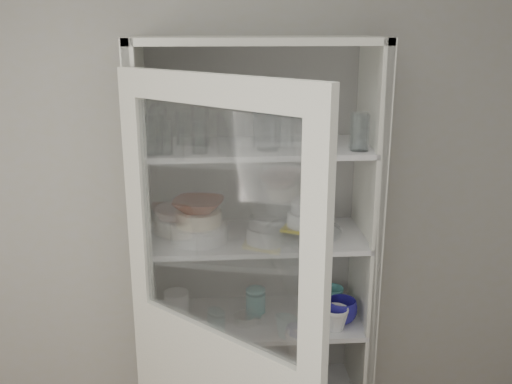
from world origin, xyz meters
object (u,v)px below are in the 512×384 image
(glass_platter, at_px, (303,230))
(white_ramekin, at_px, (304,219))
(goblet_0, at_px, (158,121))
(white_canister, at_px, (177,306))
(goblet_1, at_px, (260,122))
(goblet_2, at_px, (266,121))
(yellow_trivet, at_px, (304,227))
(measuring_cups, at_px, (245,319))
(mug_blue, at_px, (342,311))
(cream_bowl, at_px, (199,218))
(terracotta_bowl, at_px, (198,205))
(grey_bowl_stack, at_px, (308,216))
(mug_teal, at_px, (332,297))
(mug_white, at_px, (336,319))
(plate_stack_back, at_px, (181,218))
(cream_dish, at_px, (239,384))
(goblet_3, at_px, (298,122))
(plate_stack_front, at_px, (199,232))
(teal_jar, at_px, (256,301))
(pantry_cabinet, at_px, (255,294))

(glass_platter, relative_size, white_ramekin, 2.30)
(goblet_0, relative_size, white_canister, 1.40)
(goblet_1, bearing_deg, white_canister, -164.87)
(goblet_2, bearing_deg, yellow_trivet, -22.02)
(measuring_cups, bearing_deg, mug_blue, -2.67)
(cream_bowl, height_order, terracotta_bowl, terracotta_bowl)
(terracotta_bowl, height_order, grey_bowl_stack, terracotta_bowl)
(mug_blue, height_order, mug_teal, mug_blue)
(goblet_0, height_order, glass_platter, goblet_0)
(white_canister, bearing_deg, mug_white, -11.37)
(plate_stack_back, height_order, mug_white, plate_stack_back)
(mug_white, height_order, cream_dish, mug_white)
(goblet_3, relative_size, cream_bowl, 0.80)
(plate_stack_front, relative_size, teal_jar, 2.22)
(goblet_3, height_order, glass_platter, goblet_3)
(mug_teal, xyz_separation_m, mug_white, (-0.03, -0.21, 0.00))
(mug_blue, xyz_separation_m, measuring_cups, (-0.43, 0.02, -0.03))
(grey_bowl_stack, distance_m, teal_jar, 0.47)
(goblet_0, bearing_deg, goblet_3, 1.34)
(plate_stack_back, bearing_deg, mug_blue, -13.95)
(plate_stack_back, height_order, terracotta_bowl, terracotta_bowl)
(teal_jar, bearing_deg, goblet_0, 175.29)
(mug_blue, xyz_separation_m, mug_teal, (-0.01, 0.14, -0.00))
(goblet_1, bearing_deg, measuring_cups, -115.11)
(terracotta_bowl, bearing_deg, teal_jar, 20.20)
(white_ramekin, distance_m, cream_dish, 0.87)
(goblet_1, bearing_deg, grey_bowl_stack, -19.63)
(white_ramekin, height_order, mug_teal, white_ramekin)
(glass_platter, xyz_separation_m, mug_teal, (0.15, 0.05, -0.36))
(goblet_0, height_order, mug_teal, goblet_0)
(goblet_2, xyz_separation_m, goblet_3, (0.14, 0.02, -0.01))
(glass_platter, distance_m, white_ramekin, 0.05)
(white_ramekin, distance_m, mug_white, 0.46)
(goblet_0, distance_m, goblet_1, 0.43)
(cream_dish, bearing_deg, goblet_0, 167.77)
(glass_platter, bearing_deg, terracotta_bowl, -172.91)
(terracotta_bowl, bearing_deg, grey_bowl_stack, 8.84)
(mug_white, bearing_deg, plate_stack_back, -177.14)
(goblet_1, relative_size, mug_teal, 1.48)
(goblet_2, distance_m, teal_jar, 0.84)
(plate_stack_back, distance_m, teal_jar, 0.52)
(mug_teal, xyz_separation_m, teal_jar, (-0.36, -0.02, 0.01))
(goblet_3, relative_size, teal_jar, 1.41)
(cream_bowl, bearing_deg, goblet_0, 142.53)
(pantry_cabinet, height_order, mug_white, pantry_cabinet)
(pantry_cabinet, distance_m, plate_stack_back, 0.50)
(pantry_cabinet, xyz_separation_m, mug_teal, (0.36, -0.00, -0.03))
(goblet_3, xyz_separation_m, glass_platter, (0.02, -0.08, -0.47))
(goblet_2, distance_m, white_canister, 0.92)
(plate_stack_front, xyz_separation_m, terracotta_bowl, (0.00, 0.00, 0.12))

